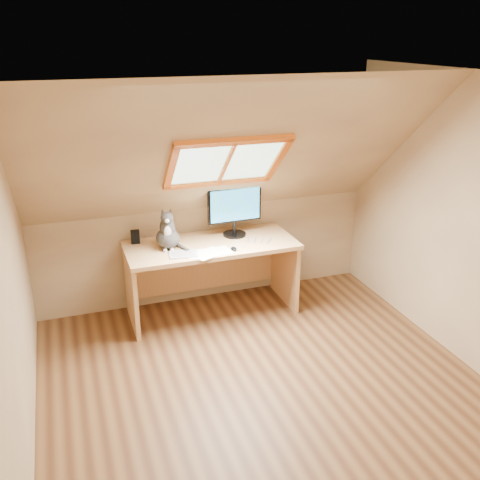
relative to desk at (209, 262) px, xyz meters
name	(u,v)px	position (x,y,z in m)	size (l,w,h in m)	color
ground	(268,390)	(0.06, -1.45, -0.53)	(3.50, 3.50, 0.00)	brown
room_shell	(277,225)	(0.06, -1.54, 0.91)	(3.52, 3.52, 2.41)	tan
desk	(209,262)	(0.00, 0.00, 0.00)	(1.65, 0.72, 0.75)	tan
monitor	(235,208)	(0.29, 0.05, 0.52)	(0.55, 0.23, 0.51)	black
cat	(168,233)	(-0.41, -0.06, 0.37)	(0.26, 0.30, 0.41)	#45403D
desk_speaker	(135,237)	(-0.69, 0.18, 0.29)	(0.08, 0.08, 0.12)	black
graphics_tablet	(183,254)	(-0.32, -0.27, 0.23)	(0.26, 0.18, 0.01)	#B2B2B7
mouse	(234,249)	(0.15, -0.31, 0.24)	(0.05, 0.09, 0.03)	black
papers	(210,254)	(-0.08, -0.33, 0.23)	(0.35, 0.30, 0.01)	white
cables	(250,242)	(0.37, -0.19, 0.23)	(0.51, 0.26, 0.01)	silver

